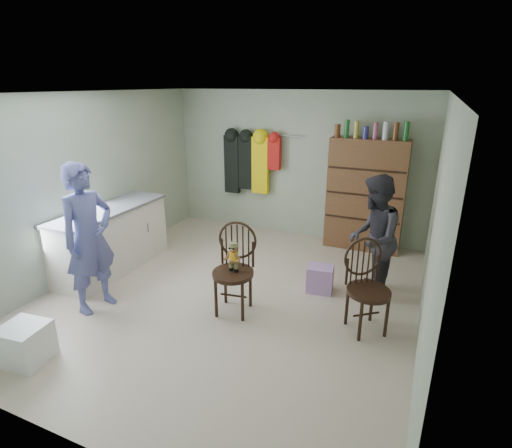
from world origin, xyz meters
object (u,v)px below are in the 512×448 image
at_px(chair_front, 234,264).
at_px(dresser, 366,194).
at_px(chair_far, 366,283).
at_px(counter, 111,239).

bearing_deg(chair_front, dresser, 58.91).
bearing_deg(chair_far, chair_front, 151.30).
bearing_deg(dresser, chair_front, -112.39).
distance_m(chair_front, dresser, 2.81).
relative_size(chair_front, chair_far, 1.05).
bearing_deg(dresser, chair_far, -79.92).
relative_size(chair_front, dresser, 0.52).
bearing_deg(chair_far, counter, 141.69).
bearing_deg(counter, chair_far, -0.91).
relative_size(chair_far, dresser, 0.50).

